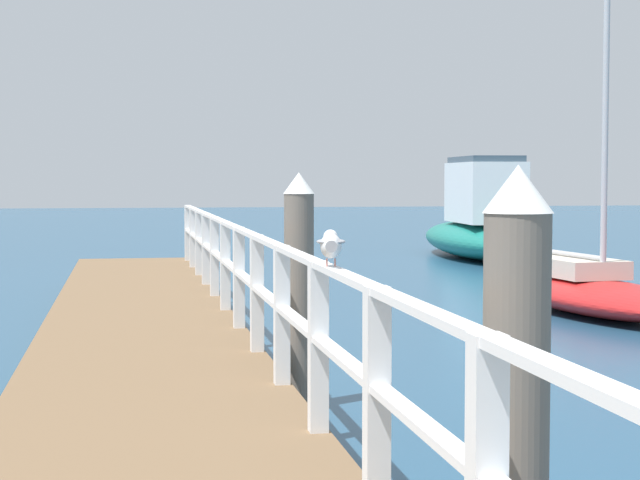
{
  "coord_description": "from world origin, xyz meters",
  "views": [
    {
      "loc": [
        -0.17,
        0.61,
        2.16
      ],
      "look_at": [
        1.81,
        11.44,
        1.52
      ],
      "focal_mm": 59.68,
      "sensor_mm": 36.0,
      "label": 1
    }
  ],
  "objects_px": {
    "dock_piling_far": "(299,290)",
    "seagull_foreground": "(331,244)",
    "dock_piling_near": "(516,428)",
    "boat_5": "(592,291)",
    "boat_2": "(479,225)"
  },
  "relations": [
    {
      "from": "dock_piling_near",
      "to": "dock_piling_far",
      "type": "distance_m",
      "value": 5.64
    },
    {
      "from": "boat_5",
      "to": "dock_piling_near",
      "type": "bearing_deg",
      "value": 58.6
    },
    {
      "from": "boat_2",
      "to": "boat_5",
      "type": "height_order",
      "value": "boat_5"
    },
    {
      "from": "dock_piling_far",
      "to": "seagull_foreground",
      "type": "relative_size",
      "value": 4.66
    },
    {
      "from": "seagull_foreground",
      "to": "boat_2",
      "type": "relative_size",
      "value": 0.06
    },
    {
      "from": "dock_piling_far",
      "to": "seagull_foreground",
      "type": "bearing_deg",
      "value": -96.12
    },
    {
      "from": "dock_piling_near",
      "to": "boat_2",
      "type": "xyz_separation_m",
      "value": [
        7.79,
        23.23,
        -0.2
      ]
    },
    {
      "from": "dock_piling_far",
      "to": "boat_5",
      "type": "xyz_separation_m",
      "value": [
        5.79,
        6.16,
        -0.77
      ]
    },
    {
      "from": "seagull_foreground",
      "to": "boat_5",
      "type": "bearing_deg",
      "value": 67.73
    },
    {
      "from": "seagull_foreground",
      "to": "boat_5",
      "type": "relative_size",
      "value": 0.07
    },
    {
      "from": "dock_piling_far",
      "to": "boat_2",
      "type": "height_order",
      "value": "boat_2"
    },
    {
      "from": "dock_piling_far",
      "to": "seagull_foreground",
      "type": "height_order",
      "value": "dock_piling_far"
    },
    {
      "from": "dock_piling_near",
      "to": "seagull_foreground",
      "type": "height_order",
      "value": "dock_piling_near"
    },
    {
      "from": "boat_5",
      "to": "boat_2",
      "type": "bearing_deg",
      "value": -105.25
    },
    {
      "from": "dock_piling_far",
      "to": "dock_piling_near",
      "type": "bearing_deg",
      "value": -90.0
    }
  ]
}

